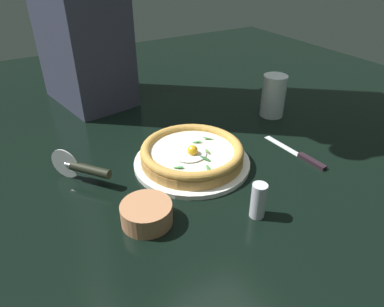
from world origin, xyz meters
The scene contains 8 objects.
ground_plane centered at (0.00, 0.00, -0.01)m, with size 2.40×2.40×0.03m, color black.
pizza_plate centered at (0.02, -0.03, 0.01)m, with size 0.30×0.30×0.01m, color white.
pizza centered at (0.02, -0.03, 0.03)m, with size 0.26×0.26×0.06m.
side_bowl centered at (-0.17, -0.17, 0.02)m, with size 0.11×0.11×0.04m, color #B57A52.
pizza_cutter centered at (-0.24, 0.04, 0.04)m, with size 0.11×0.14×0.08m.
table_knife centered at (0.29, -0.15, 0.00)m, with size 0.03×0.21×0.01m.
drinking_glass centered at (0.40, 0.09, 0.06)m, with size 0.08×0.08×0.13m.
pepper_shaker centered at (0.04, -0.27, 0.04)m, with size 0.03×0.03×0.08m, color silver.
Camera 1 is at (-0.36, -0.68, 0.50)m, focal length 32.78 mm.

